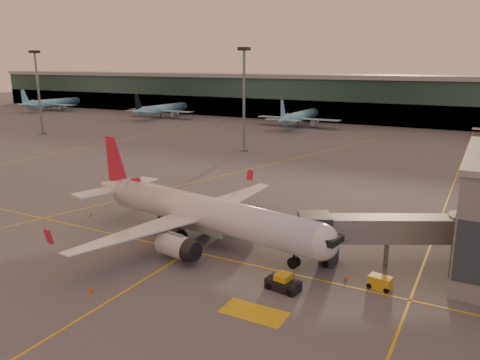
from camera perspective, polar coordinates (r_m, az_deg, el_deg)
The scene contains 15 objects.
ground at distance 55.94m, azimuth -13.28°, elevation -9.27°, with size 600.00×600.00×0.00m, color #4C4F54.
taxi_markings at distance 95.13m, azimuth 1.18°, elevation 0.80°, with size 100.12×173.00×0.01m.
terminal at distance 183.56m, azimuth 17.52°, elevation 9.33°, with size 400.00×20.00×17.60m.
mast_west_far at distance 160.08m, azimuth -23.41°, elevation 10.43°, with size 2.40×2.40×25.60m.
mast_west_near at distance 117.74m, azimuth 0.49°, elevation 10.67°, with size 2.40×2.40×25.60m.
distant_aircraft_row at distance 167.08m, azimuth 8.57°, elevation 6.39°, with size 290.00×34.00×13.00m.
main_airplane at distance 58.44m, azimuth -5.03°, elevation -3.94°, with size 38.62×35.02×11.69m.
jet_bridge at distance 54.12m, azimuth 18.91°, elevation -5.96°, with size 19.40×12.00×5.81m.
catering_truck at distance 65.68m, azimuth -8.21°, elevation -3.15°, with size 6.26×4.41×4.46m.
gpu_cart at distance 49.46m, azimuth 16.71°, elevation -11.91°, with size 2.41×1.67×1.30m.
pushback_tug at distance 47.41m, azimuth 5.27°, elevation -12.43°, with size 3.54×2.25×1.71m.
cone_nose at distance 50.68m, azimuth 12.84°, elevation -11.46°, with size 0.43×0.43×0.54m.
cone_tail at distance 72.10m, azimuth -17.73°, elevation -4.04°, with size 0.38×0.38×0.48m.
cone_wing_right at distance 49.15m, azimuth -17.75°, elevation -12.59°, with size 0.49×0.49×0.63m.
cone_fwd at distance 49.23m, azimuth 7.25°, elevation -12.02°, with size 0.41×0.41×0.52m.
Camera 1 is at (34.84, -37.96, 21.78)m, focal length 35.00 mm.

